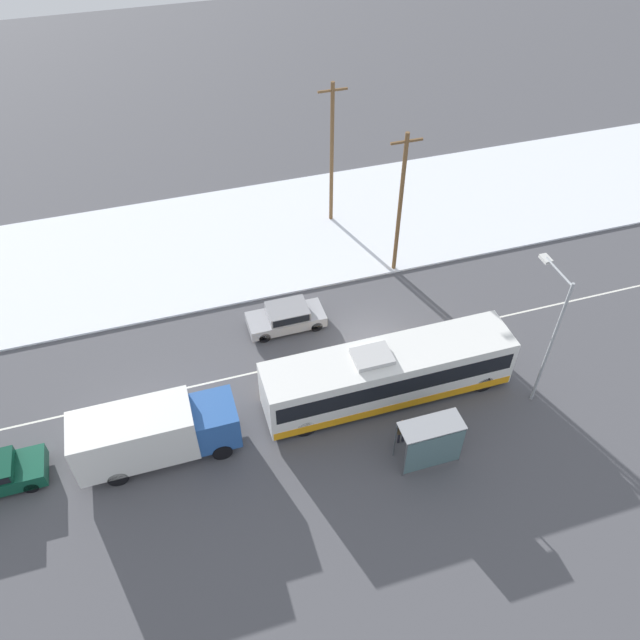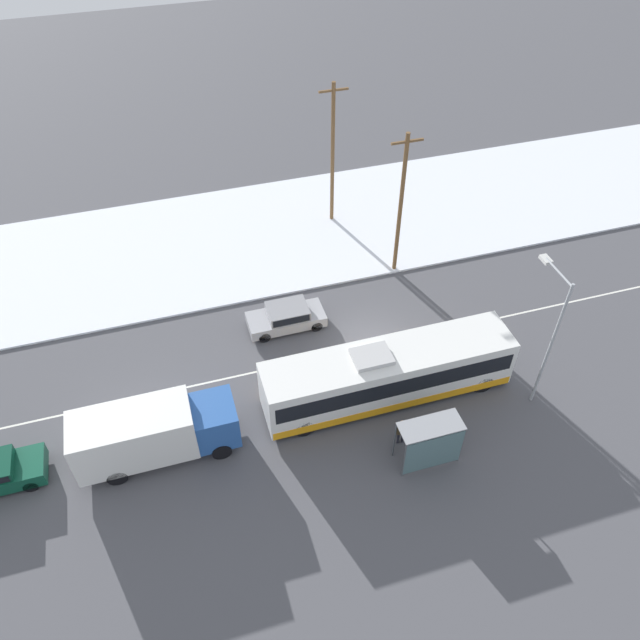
{
  "view_description": "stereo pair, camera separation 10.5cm",
  "coord_description": "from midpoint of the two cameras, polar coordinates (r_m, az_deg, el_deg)",
  "views": [
    {
      "loc": [
        -9.35,
        -21.29,
        24.06
      ],
      "look_at": [
        -2.4,
        1.35,
        1.4
      ],
      "focal_mm": 35.0,
      "sensor_mm": 36.0,
      "label": 1
    },
    {
      "loc": [
        -9.25,
        -21.32,
        24.06
      ],
      "look_at": [
        -2.4,
        1.35,
        1.4
      ],
      "focal_mm": 35.0,
      "sensor_mm": 36.0,
      "label": 2
    }
  ],
  "objects": [
    {
      "name": "ground_plane",
      "position": [
        33.46,
        4.53,
        -2.42
      ],
      "size": [
        120.0,
        120.0,
        0.0
      ],
      "primitive_type": "plane",
      "color": "#4C4C51"
    },
    {
      "name": "utility_pole_snowlot",
      "position": [
        39.82,
        1.01,
        14.97
      ],
      "size": [
        1.8,
        0.24,
        9.4
      ],
      "color": "brown",
      "rests_on": "ground_plane"
    },
    {
      "name": "utility_pole_roadside",
      "position": [
        35.68,
        7.26,
        10.48
      ],
      "size": [
        1.8,
        0.24,
        8.99
      ],
      "color": "brown",
      "rests_on": "ground_plane"
    },
    {
      "name": "bus_shelter",
      "position": [
        27.86,
        10.15,
        -10.78
      ],
      "size": [
        2.8,
        1.2,
        2.4
      ],
      "color": "gray",
      "rests_on": "ground_plane"
    },
    {
      "name": "city_bus",
      "position": [
        30.17,
        6.15,
        -4.89
      ],
      "size": [
        12.18,
        2.57,
        3.15
      ],
      "color": "white",
      "rests_on": "ground_plane"
    },
    {
      "name": "streetlamp",
      "position": [
        29.63,
        20.22,
        -0.41
      ],
      "size": [
        0.36,
        2.36,
        7.46
      ],
      "color": "#9EA3A8",
      "rests_on": "ground_plane"
    },
    {
      "name": "snow_lot",
      "position": [
        41.63,
        -0.99,
        8.53
      ],
      "size": [
        80.0,
        12.05,
        0.12
      ],
      "color": "silver",
      "rests_on": "ground_plane"
    },
    {
      "name": "box_truck",
      "position": [
        28.69,
        -15.15,
        -9.92
      ],
      "size": [
        7.1,
        2.3,
        2.93
      ],
      "color": "silver",
      "rests_on": "ground_plane"
    },
    {
      "name": "lane_marking_center",
      "position": [
        33.45,
        4.53,
        -2.42
      ],
      "size": [
        60.0,
        0.12,
        0.0
      ],
      "color": "silver",
      "rests_on": "ground_plane"
    },
    {
      "name": "sedan_car",
      "position": [
        33.98,
        -3.16,
        0.36
      ],
      "size": [
        4.2,
        1.8,
        1.38
      ],
      "rotation": [
        0.0,
        0.0,
        3.14
      ],
      "color": "#9E9EA3",
      "rests_on": "ground_plane"
    },
    {
      "name": "pedestrian_at_stop",
      "position": [
        28.9,
        7.41,
        -9.87
      ],
      "size": [
        0.56,
        0.25,
        1.56
      ],
      "color": "#23232D",
      "rests_on": "ground_plane"
    }
  ]
}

